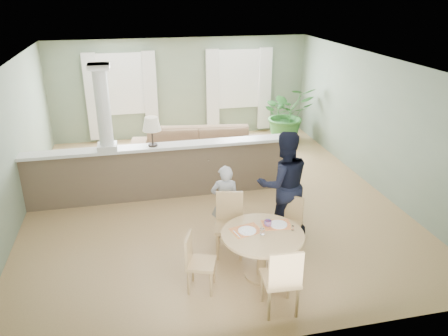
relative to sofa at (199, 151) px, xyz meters
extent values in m
plane|color=tan|center=(-0.04, -1.46, -0.46)|extent=(8.00, 8.00, 0.00)
cube|color=gray|center=(-0.04, 2.54, 0.89)|extent=(7.00, 0.02, 2.70)
cube|color=gray|center=(-3.54, -1.46, 0.89)|extent=(0.02, 8.00, 2.70)
cube|color=gray|center=(3.46, -1.46, 0.89)|extent=(0.02, 8.00, 2.70)
cube|color=gray|center=(-0.04, -5.46, 0.89)|extent=(7.00, 0.02, 2.70)
cube|color=white|center=(-0.04, -1.46, 2.24)|extent=(7.00, 8.00, 0.02)
cube|color=white|center=(-1.64, 2.51, 1.09)|extent=(1.10, 0.02, 1.50)
cube|color=white|center=(-1.64, 2.49, 1.09)|extent=(1.22, 0.04, 1.62)
cube|color=white|center=(1.56, 2.51, 1.09)|extent=(1.10, 0.02, 1.50)
cube|color=white|center=(1.56, 2.49, 1.09)|extent=(1.22, 0.04, 1.62)
cube|color=silver|center=(-2.39, 2.42, 0.79)|extent=(0.35, 0.10, 2.30)
cube|color=silver|center=(-0.89, 2.42, 0.79)|extent=(0.35, 0.10, 2.30)
cube|color=silver|center=(0.81, 2.42, 0.79)|extent=(0.35, 0.10, 2.30)
cube|color=silver|center=(2.31, 2.42, 0.79)|extent=(0.35, 0.10, 2.30)
cube|color=brown|center=(-0.94, -1.26, 0.07)|extent=(5.20, 0.22, 1.05)
cube|color=white|center=(-0.94, -1.26, 0.62)|extent=(5.32, 0.36, 0.06)
cube|color=white|center=(-1.94, -1.26, 0.70)|extent=(0.36, 0.36, 0.10)
cylinder|color=white|center=(-1.94, -1.26, 1.45)|extent=(0.26, 0.26, 1.39)
cube|color=white|center=(-1.94, -1.26, 2.19)|extent=(0.38, 0.38, 0.10)
cylinder|color=black|center=(-1.09, -1.26, 0.67)|extent=(0.18, 0.18, 0.03)
cylinder|color=black|center=(-1.09, -1.26, 0.82)|extent=(0.03, 0.03, 0.28)
cone|color=beige|center=(-1.09, -1.26, 1.09)|extent=(0.36, 0.36, 0.26)
imported|color=#8E714D|center=(0.00, 0.00, 0.00)|extent=(3.26, 1.65, 0.91)
imported|color=#2B6629|center=(2.66, 1.48, 0.31)|extent=(1.49, 1.33, 1.53)
cylinder|color=tan|center=(0.23, -4.18, -0.44)|extent=(0.50, 0.50, 0.04)
cylinder|color=tan|center=(0.23, -4.18, -0.10)|extent=(0.13, 0.13, 0.64)
cylinder|color=tan|center=(0.23, -4.18, 0.24)|extent=(1.19, 1.19, 0.04)
cube|color=#B72934|center=(0.02, -4.06, 0.26)|extent=(0.48, 0.40, 0.01)
cube|color=#B72934|center=(0.50, -4.00, 0.26)|extent=(0.45, 0.35, 0.01)
cylinder|color=white|center=(0.03, -4.08, 0.27)|extent=(0.26, 0.26, 0.01)
cylinder|color=white|center=(0.52, -4.01, 0.27)|extent=(0.26, 0.26, 0.01)
cylinder|color=white|center=(0.21, -4.21, 0.31)|extent=(0.07, 0.07, 0.09)
cube|color=silver|center=(-0.02, -4.14, 0.28)|extent=(0.06, 0.17, 0.00)
cube|color=silver|center=(-0.14, -4.13, 0.27)|extent=(0.06, 0.21, 0.00)
cylinder|color=white|center=(0.67, -4.19, 0.30)|extent=(0.04, 0.04, 0.07)
cylinder|color=silver|center=(0.67, -4.19, 0.34)|extent=(0.04, 0.04, 0.01)
imported|color=blue|center=(0.36, -4.00, 0.31)|extent=(0.14, 0.14, 0.09)
cube|color=tan|center=(-0.10, -3.52, 0.03)|extent=(0.54, 0.54, 0.05)
cylinder|color=tan|center=(-0.32, -3.65, -0.23)|extent=(0.04, 0.04, 0.46)
cylinder|color=tan|center=(0.03, -3.74, -0.23)|extent=(0.04, 0.04, 0.46)
cylinder|color=tan|center=(-0.24, -3.30, -0.23)|extent=(0.04, 0.04, 0.46)
cylinder|color=tan|center=(0.12, -3.39, -0.23)|extent=(0.04, 0.04, 0.46)
cube|color=tan|center=(-0.05, -3.32, 0.29)|extent=(0.43, 0.14, 0.49)
cube|color=tan|center=(0.87, -3.53, -0.05)|extent=(0.54, 0.54, 0.05)
cylinder|color=tan|center=(0.65, -3.55, -0.26)|extent=(0.04, 0.04, 0.39)
cylinder|color=tan|center=(0.89, -3.75, -0.26)|extent=(0.04, 0.04, 0.39)
cylinder|color=tan|center=(0.85, -3.31, -0.26)|extent=(0.04, 0.04, 0.39)
cylinder|color=tan|center=(1.09, -3.51, -0.26)|extent=(0.04, 0.04, 0.39)
cube|color=tan|center=(0.98, -3.40, 0.18)|extent=(0.31, 0.26, 0.42)
cube|color=tan|center=(0.24, -4.93, 0.03)|extent=(0.48, 0.48, 0.05)
cylinder|color=tan|center=(0.43, -4.76, -0.22)|extent=(0.04, 0.04, 0.46)
cylinder|color=tan|center=(0.07, -4.74, -0.22)|extent=(0.04, 0.04, 0.46)
cylinder|color=tan|center=(0.41, -5.12, -0.22)|extent=(0.04, 0.04, 0.46)
cylinder|color=tan|center=(0.05, -5.10, -0.22)|extent=(0.04, 0.04, 0.46)
cube|color=tan|center=(0.23, -5.14, 0.30)|extent=(0.43, 0.07, 0.50)
cube|color=tan|center=(-0.68, -4.28, -0.04)|extent=(0.49, 0.49, 0.05)
cylinder|color=tan|center=(-0.58, -4.48, -0.26)|extent=(0.04, 0.04, 0.39)
cylinder|color=tan|center=(-0.48, -4.19, -0.26)|extent=(0.04, 0.04, 0.39)
cylinder|color=tan|center=(-0.88, -4.38, -0.26)|extent=(0.04, 0.04, 0.39)
cylinder|color=tan|center=(-0.77, -4.09, -0.26)|extent=(0.04, 0.04, 0.39)
cube|color=tan|center=(-0.84, -4.23, 0.19)|extent=(0.16, 0.36, 0.42)
imported|color=#A8A8AD|center=(-0.05, -2.99, 0.19)|extent=(0.52, 0.39, 1.30)
imported|color=black|center=(0.92, -3.09, 0.47)|extent=(0.91, 0.71, 1.85)
camera|label=1|loc=(-1.46, -9.28, 3.52)|focal=35.00mm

